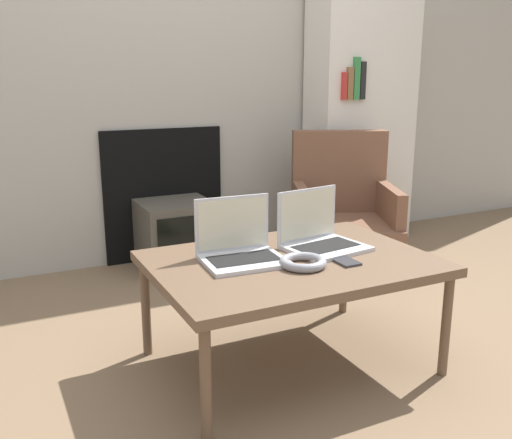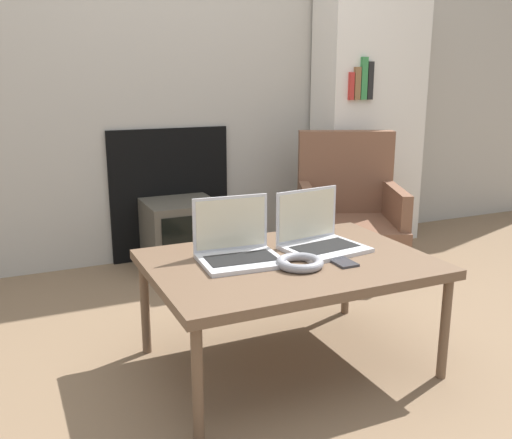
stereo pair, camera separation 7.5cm
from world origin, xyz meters
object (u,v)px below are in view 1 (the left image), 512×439
at_px(laptop_right, 319,236).
at_px(headphones, 303,262).
at_px(phone, 344,261).
at_px(tv, 176,235).
at_px(armchair, 342,199).
at_px(laptop_left, 240,247).

height_order(laptop_right, headphones, laptop_right).
relative_size(headphones, phone, 1.30).
xyz_separation_m(tv, armchair, (0.93, -0.33, 0.18)).
bearing_deg(armchair, laptop_right, -105.32).
xyz_separation_m(laptop_left, tv, (0.15, 1.23, -0.28)).
bearing_deg(headphones, laptop_left, 134.46).
bearing_deg(headphones, armchair, 49.60).
relative_size(laptop_right, tv, 0.81).
distance_m(headphones, phone, 0.17).
xyz_separation_m(laptop_left, phone, (0.33, -0.20, -0.04)).
relative_size(phone, tv, 0.32).
height_order(laptop_left, tv, laptop_left).
xyz_separation_m(laptop_left, laptop_right, (0.35, -0.00, 0.00)).
xyz_separation_m(phone, tv, (-0.18, 1.42, -0.24)).
bearing_deg(laptop_left, phone, -26.57).
bearing_deg(phone, headphones, 172.56).
distance_m(laptop_right, headphones, 0.25).
distance_m(laptop_left, armchair, 1.41).
height_order(headphones, phone, headphones).
bearing_deg(headphones, tv, 90.72).
distance_m(headphones, armchair, 1.41).
height_order(headphones, tv, headphones).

